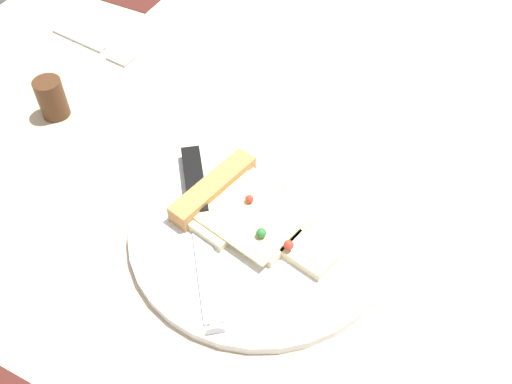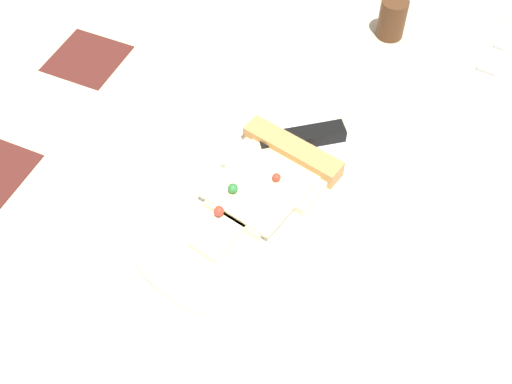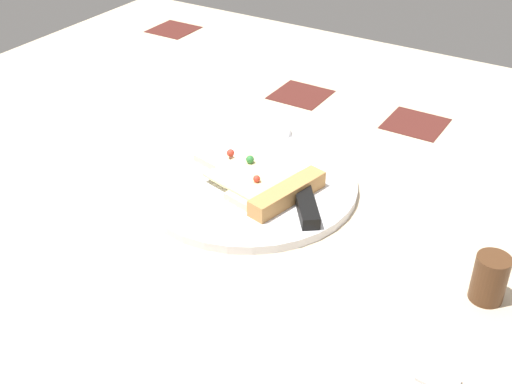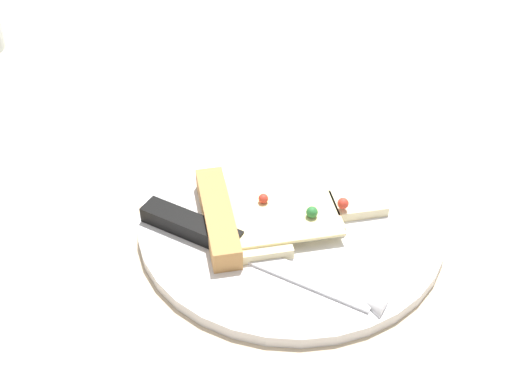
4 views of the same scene
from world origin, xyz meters
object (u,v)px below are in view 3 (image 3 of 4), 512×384
plate (249,184)px  pepper_shaker (490,278)px  knife (300,184)px  pizza_slice (263,182)px

plate → pepper_shaker: bearing=-8.8°
pepper_shaker → plate: bearing=171.2°
plate → pepper_shaker: 33.57cm
plate → knife: size_ratio=1.42×
plate → pizza_slice: pizza_slice is taller
plate → pizza_slice: 2.94cm
pizza_slice → pepper_shaker: (30.57, -4.56, 0.76)cm
pizza_slice → pepper_shaker: 30.92cm
plate → pizza_slice: (2.54, -0.56, 1.37)cm
plate → pepper_shaker: size_ratio=5.34×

